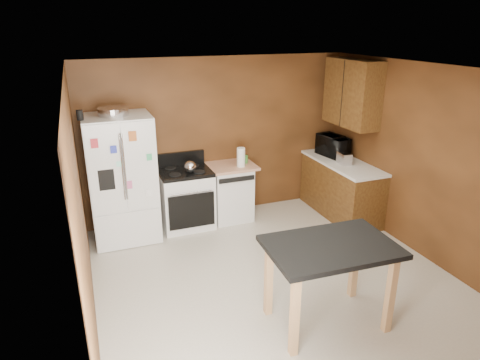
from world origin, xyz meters
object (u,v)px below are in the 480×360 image
kettle (190,167)px  island (330,257)px  dishwasher (230,191)px  pen_cup (80,115)px  refrigerator (122,179)px  gas_range (186,198)px  green_canister (244,159)px  microwave (333,147)px  paper_towel (241,157)px  toaster (344,158)px  roasting_pan (113,111)px

kettle → island: kettle is taller
kettle → dishwasher: bearing=13.0°
pen_cup → refrigerator: size_ratio=0.07×
pen_cup → gas_range: (1.35, 0.19, -1.40)m
green_canister → gas_range: gas_range is taller
microwave → dishwasher: (-1.74, 0.16, -0.60)m
pen_cup → paper_towel: (2.21, 0.09, -0.83)m
paper_towel → dishwasher: bearing=138.2°
paper_towel → toaster: size_ratio=1.23×
refrigerator → dishwasher: bearing=3.0°
kettle → refrigerator: (-0.96, 0.07, -0.09)m
pen_cup → paper_towel: bearing=2.4°
kettle → microwave: (2.40, -0.01, 0.06)m
microwave → toaster: bearing=162.1°
paper_towel → refrigerator: refrigerator is taller
microwave → dishwasher: bearing=75.5°
roasting_pan → microwave: (3.39, -0.10, -0.80)m
roasting_pan → dishwasher: (1.65, 0.06, -1.40)m
paper_towel → island: 2.66m
green_canister → toaster: (1.41, -0.63, 0.04)m
pen_cup → microwave: 3.90m
roasting_pan → refrigerator: bearing=-47.2°
microwave → gas_range: (-2.46, 0.14, -0.59)m
roasting_pan → island: size_ratio=0.32×
roasting_pan → microwave: bearing=-1.7°
island → green_canister: bearing=86.3°
pen_cup → gas_range: 1.96m
pen_cup → gas_range: bearing=8.0°
dishwasher → refrigerator: bearing=-177.0°
gas_range → dishwasher: size_ratio=1.24×
roasting_pan → dishwasher: bearing=2.1°
pen_cup → dishwasher: 2.52m
microwave → gas_range: 2.53m
refrigerator → gas_range: refrigerator is taller
green_canister → refrigerator: 1.89m
gas_range → microwave: bearing=-3.2°
kettle → island: 2.73m
green_canister → island: (-0.18, -2.80, -0.17)m
toaster → microwave: bearing=86.2°
pen_cup → green_canister: bearing=6.0°
green_canister → island: size_ratio=0.09×
pen_cup → refrigerator: 1.07m
pen_cup → toaster: (3.74, -0.38, -0.88)m
gas_range → kettle: bearing=-67.5°
kettle → paper_towel: (0.80, 0.03, 0.05)m
green_canister → island: bearing=-93.7°
roasting_pan → microwave: roasting_pan is taller
refrigerator → island: 3.18m
roasting_pan → green_canister: 2.11m
kettle → gas_range: size_ratio=0.16×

